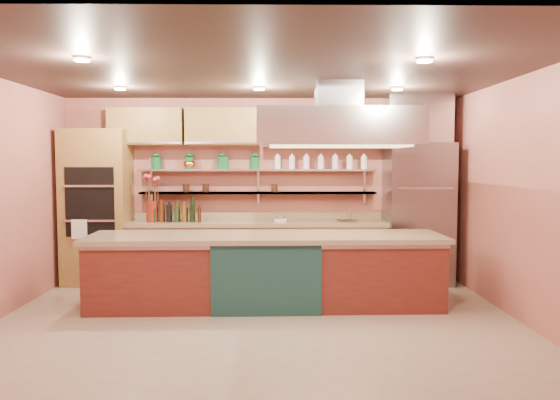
{
  "coord_description": "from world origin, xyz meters",
  "views": [
    {
      "loc": [
        0.18,
        -5.97,
        1.82
      ],
      "look_at": [
        0.27,
        1.0,
        1.34
      ],
      "focal_mm": 35.0,
      "sensor_mm": 36.0,
      "label": 1
    }
  ],
  "objects_px": {
    "island": "(266,270)",
    "copper_kettle": "(190,164)",
    "refrigerator": "(418,214)",
    "flower_vase": "(152,211)",
    "green_canister": "(224,163)",
    "kitchen_scale": "(280,218)"
  },
  "relations": [
    {
      "from": "refrigerator",
      "to": "island",
      "type": "distance_m",
      "value": 2.67
    },
    {
      "from": "flower_vase",
      "to": "kitchen_scale",
      "type": "relative_size",
      "value": 1.8
    },
    {
      "from": "island",
      "to": "copper_kettle",
      "type": "xyz_separation_m",
      "value": [
        -1.18,
        1.53,
        1.34
      ]
    },
    {
      "from": "kitchen_scale",
      "to": "copper_kettle",
      "type": "relative_size",
      "value": 0.93
    },
    {
      "from": "copper_kettle",
      "to": "green_canister",
      "type": "height_order",
      "value": "green_canister"
    },
    {
      "from": "flower_vase",
      "to": "green_canister",
      "type": "relative_size",
      "value": 1.68
    },
    {
      "from": "refrigerator",
      "to": "green_canister",
      "type": "distance_m",
      "value": 3.02
    },
    {
      "from": "island",
      "to": "copper_kettle",
      "type": "height_order",
      "value": "copper_kettle"
    },
    {
      "from": "flower_vase",
      "to": "green_canister",
      "type": "bearing_deg",
      "value": 11.76
    },
    {
      "from": "kitchen_scale",
      "to": "copper_kettle",
      "type": "height_order",
      "value": "copper_kettle"
    },
    {
      "from": "refrigerator",
      "to": "flower_vase",
      "type": "height_order",
      "value": "refrigerator"
    },
    {
      "from": "flower_vase",
      "to": "copper_kettle",
      "type": "xyz_separation_m",
      "value": [
        0.53,
        0.22,
        0.7
      ]
    },
    {
      "from": "island",
      "to": "copper_kettle",
      "type": "distance_m",
      "value": 2.35
    },
    {
      "from": "island",
      "to": "refrigerator",
      "type": "bearing_deg",
      "value": 28.74
    },
    {
      "from": "flower_vase",
      "to": "green_canister",
      "type": "xyz_separation_m",
      "value": [
        1.06,
        0.22,
        0.72
      ]
    },
    {
      "from": "island",
      "to": "copper_kettle",
      "type": "relative_size",
      "value": 23.4
    },
    {
      "from": "green_canister",
      "to": "flower_vase",
      "type": "bearing_deg",
      "value": -168.24
    },
    {
      "from": "island",
      "to": "flower_vase",
      "type": "xyz_separation_m",
      "value": [
        -1.71,
        1.31,
        0.63
      ]
    },
    {
      "from": "green_canister",
      "to": "refrigerator",
      "type": "bearing_deg",
      "value": -4.51
    },
    {
      "from": "island",
      "to": "green_canister",
      "type": "xyz_separation_m",
      "value": [
        -0.66,
        1.53,
        1.35
      ]
    },
    {
      "from": "island",
      "to": "green_canister",
      "type": "height_order",
      "value": "green_canister"
    },
    {
      "from": "refrigerator",
      "to": "green_canister",
      "type": "height_order",
      "value": "refrigerator"
    }
  ]
}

